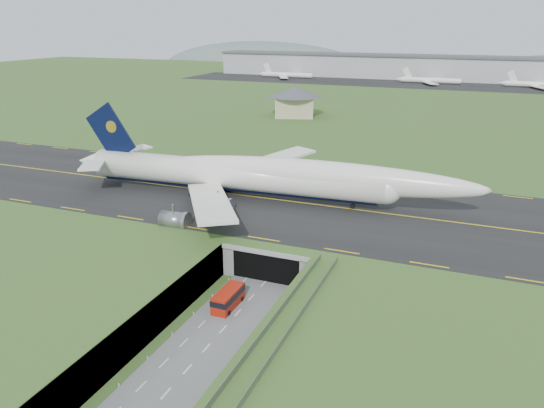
% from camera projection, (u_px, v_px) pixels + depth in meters
% --- Properties ---
extents(ground, '(900.00, 900.00, 0.00)m').
position_uv_depth(ground, '(246.00, 304.00, 83.26)').
color(ground, '#426026').
rests_on(ground, ground).
extents(airfield_deck, '(800.00, 800.00, 6.00)m').
position_uv_depth(airfield_deck, '(246.00, 287.00, 82.28)').
color(airfield_deck, gray).
rests_on(airfield_deck, ground).
extents(trench_road, '(12.00, 75.00, 0.20)m').
position_uv_depth(trench_road, '(225.00, 328.00, 76.65)').
color(trench_road, slate).
rests_on(trench_road, ground).
extents(taxiway, '(800.00, 44.00, 0.18)m').
position_uv_depth(taxiway, '(312.00, 204.00, 110.22)').
color(taxiway, black).
rests_on(taxiway, airfield_deck).
extents(tunnel_portal, '(17.00, 22.30, 6.00)m').
position_uv_depth(tunnel_portal, '(284.00, 245.00, 96.83)').
color(tunnel_portal, gray).
rests_on(tunnel_portal, ground).
extents(guideway, '(3.00, 53.00, 7.05)m').
position_uv_depth(guideway, '(263.00, 359.00, 60.89)').
color(guideway, '#A8A8A3').
rests_on(guideway, ground).
extents(jumbo_jet, '(91.34, 59.23, 19.63)m').
position_uv_depth(jumbo_jet, '(260.00, 176.00, 111.62)').
color(jumbo_jet, white).
rests_on(jumbo_jet, ground).
extents(shuttle_tram, '(2.73, 7.01, 2.87)m').
position_uv_depth(shuttle_tram, '(228.00, 298.00, 81.88)').
color(shuttle_tram, '#A91B0B').
rests_on(shuttle_tram, ground).
extents(service_building, '(27.14, 27.14, 11.80)m').
position_uv_depth(service_building, '(295.00, 99.00, 210.57)').
color(service_building, '#C2B58C').
rests_on(service_building, ground).
extents(cargo_terminal, '(320.00, 67.00, 15.60)m').
position_uv_depth(cargo_terminal, '(439.00, 68.00, 341.35)').
color(cargo_terminal, '#B2B2B2').
rests_on(cargo_terminal, ground).
extents(distant_hills, '(700.00, 91.00, 60.00)m').
position_uv_depth(distant_hills, '(532.00, 80.00, 439.00)').
color(distant_hills, slate).
rests_on(distant_hills, ground).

